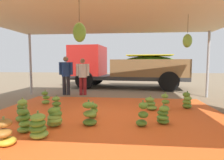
{
  "coord_description": "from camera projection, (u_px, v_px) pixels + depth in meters",
  "views": [
    {
      "loc": [
        0.64,
        -4.69,
        1.4
      ],
      "look_at": [
        -0.05,
        2.38,
        0.77
      ],
      "focal_mm": 30.0,
      "sensor_mm": 36.0,
      "label": 1
    }
  ],
  "objects": [
    {
      "name": "banana_bunch_6",
      "position": [
        89.0,
        115.0,
        4.2
      ],
      "size": [
        0.41,
        0.41,
        0.58
      ],
      "color": "#477523",
      "rests_on": "tarp_orange"
    },
    {
      "name": "tent_canopy",
      "position": [
        104.0,
        11.0,
        4.51
      ],
      "size": [
        8.0,
        7.0,
        2.75
      ],
      "color": "#9EA0A5",
      "rests_on": "ground"
    },
    {
      "name": "banana_bunch_12",
      "position": [
        46.0,
        98.0,
        6.42
      ],
      "size": [
        0.33,
        0.36,
        0.49
      ],
      "color": "#75A83D",
      "rests_on": "tarp_orange"
    },
    {
      "name": "worker_0",
      "position": [
        66.0,
        73.0,
        8.25
      ],
      "size": [
        0.62,
        0.38,
        1.7
      ],
      "color": "#26262D",
      "rests_on": "ground"
    },
    {
      "name": "banana_bunch_3",
      "position": [
        56.0,
        104.0,
        5.5
      ],
      "size": [
        0.38,
        0.39,
        0.46
      ],
      "color": "#60932D",
      "rests_on": "tarp_orange"
    },
    {
      "name": "banana_bunch_5",
      "position": [
        93.0,
        111.0,
        4.78
      ],
      "size": [
        0.36,
        0.33,
        0.42
      ],
      "color": "#60932D",
      "rests_on": "tarp_orange"
    },
    {
      "name": "worker_1",
      "position": [
        83.0,
        74.0,
        8.22
      ],
      "size": [
        0.59,
        0.36,
        1.61
      ],
      "color": "maroon",
      "rests_on": "ground"
    },
    {
      "name": "banana_bunch_1",
      "position": [
        163.0,
        116.0,
        4.29
      ],
      "size": [
        0.39,
        0.42,
        0.47
      ],
      "color": "#518428",
      "rests_on": "tarp_orange"
    },
    {
      "name": "banana_bunch_2",
      "position": [
        25.0,
        121.0,
        3.78
      ],
      "size": [
        0.36,
        0.36,
        0.53
      ],
      "color": "#6B9E38",
      "rests_on": "tarp_orange"
    },
    {
      "name": "ground_plane",
      "position": [
        115.0,
        97.0,
        7.81
      ],
      "size": [
        40.0,
        40.0,
        0.0
      ],
      "primitive_type": "plane",
      "color": "#7F6B51"
    },
    {
      "name": "banana_bunch_13",
      "position": [
        55.0,
        118.0,
        4.11
      ],
      "size": [
        0.43,
        0.45,
        0.46
      ],
      "color": "#75A83D",
      "rests_on": "tarp_orange"
    },
    {
      "name": "banana_bunch_8",
      "position": [
        151.0,
        104.0,
        5.59
      ],
      "size": [
        0.46,
        0.45,
        0.43
      ],
      "color": "#75A83D",
      "rests_on": "tarp_orange"
    },
    {
      "name": "banana_bunch_0",
      "position": [
        23.0,
        111.0,
        4.47
      ],
      "size": [
        0.4,
        0.41,
        0.58
      ],
      "color": "#60932D",
      "rests_on": "tarp_orange"
    },
    {
      "name": "banana_bunch_4",
      "position": [
        142.0,
        115.0,
        4.12
      ],
      "size": [
        0.33,
        0.33,
        0.59
      ],
      "color": "#477523",
      "rests_on": "tarp_orange"
    },
    {
      "name": "banana_bunch_9",
      "position": [
        187.0,
        101.0,
        5.78
      ],
      "size": [
        0.35,
        0.35,
        0.55
      ],
      "color": "#477523",
      "rests_on": "tarp_orange"
    },
    {
      "name": "tarp_orange",
      "position": [
        105.0,
        117.0,
        4.83
      ],
      "size": [
        6.46,
        5.57,
        0.01
      ],
      "primitive_type": "cube",
      "color": "#E05B23",
      "rests_on": "ground"
    },
    {
      "name": "cargo_truck_main",
      "position": [
        123.0,
        67.0,
        10.73
      ],
      "size": [
        6.67,
        2.93,
        2.4
      ],
      "color": "#2D2D2D",
      "rests_on": "ground"
    },
    {
      "name": "banana_bunch_14",
      "position": [
        38.0,
        127.0,
        3.48
      ],
      "size": [
        0.43,
        0.41,
        0.51
      ],
      "color": "#75A83D",
      "rests_on": "tarp_orange"
    },
    {
      "name": "banana_bunch_7",
      "position": [
        165.0,
        103.0,
        5.58
      ],
      "size": [
        0.34,
        0.33,
        0.54
      ],
      "color": "#518428",
      "rests_on": "tarp_orange"
    },
    {
      "name": "banana_bunch_10",
      "position": [
        5.0,
        134.0,
        3.14
      ],
      "size": [
        0.42,
        0.44,
        0.51
      ],
      "color": "gold",
      "rests_on": "tarp_orange"
    }
  ]
}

